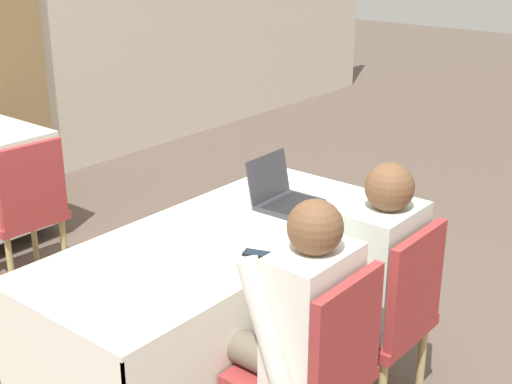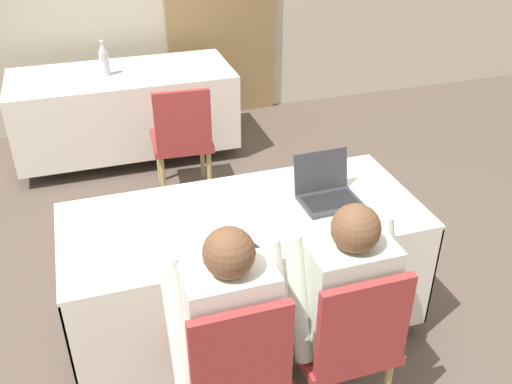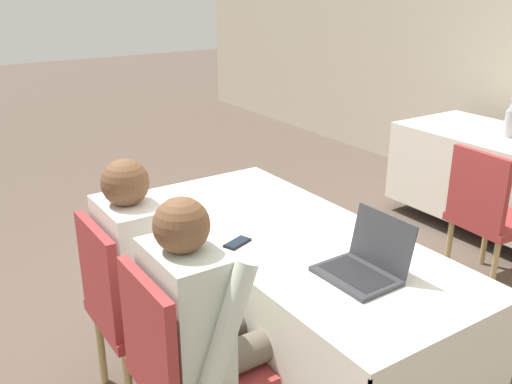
% 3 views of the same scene
% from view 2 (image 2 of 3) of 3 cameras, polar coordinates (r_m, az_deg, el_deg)
% --- Properties ---
extents(ground_plane, '(24.00, 24.00, 0.00)m').
position_cam_2_polar(ground_plane, '(3.35, -1.09, -13.10)').
color(ground_plane, brown).
extents(conference_table_near, '(1.82, 0.80, 0.75)m').
position_cam_2_polar(conference_table_near, '(2.98, -1.20, -5.18)').
color(conference_table_near, white).
rests_on(conference_table_near, ground_plane).
extents(conference_table_far, '(1.82, 0.80, 0.75)m').
position_cam_2_polar(conference_table_far, '(4.99, -13.15, 9.57)').
color(conference_table_far, white).
rests_on(conference_table_far, ground_plane).
extents(laptop, '(0.31, 0.28, 0.23)m').
position_cam_2_polar(laptop, '(2.99, 7.15, -0.06)').
color(laptop, '#333338').
rests_on(laptop, conference_table_near).
extents(cell_phone, '(0.10, 0.14, 0.01)m').
position_cam_2_polar(cell_phone, '(2.65, -0.75, -5.38)').
color(cell_phone, black).
rests_on(cell_phone, conference_table_near).
extents(paper_beside_laptop, '(0.32, 0.36, 0.00)m').
position_cam_2_polar(paper_beside_laptop, '(2.87, -4.24, -2.42)').
color(paper_beside_laptop, white).
rests_on(paper_beside_laptop, conference_table_near).
extents(paper_centre_table, '(0.31, 0.35, 0.00)m').
position_cam_2_polar(paper_centre_table, '(2.90, 8.44, -2.38)').
color(paper_centre_table, white).
rests_on(paper_centre_table, conference_table_near).
extents(water_bottle, '(0.08, 0.08, 0.29)m').
position_cam_2_polar(water_bottle, '(4.86, -14.95, 12.67)').
color(water_bottle, '#B7B7C1').
rests_on(water_bottle, conference_table_far).
extents(chair_near_left, '(0.44, 0.44, 0.90)m').
position_cam_2_polar(chair_near_left, '(2.47, -2.22, -16.93)').
color(chair_near_left, tan).
rests_on(chair_near_left, ground_plane).
extents(chair_near_right, '(0.44, 0.44, 0.90)m').
position_cam_2_polar(chair_near_right, '(2.61, 9.07, -14.17)').
color(chair_near_right, tan).
rests_on(chair_near_right, ground_plane).
extents(chair_far_spare, '(0.47, 0.47, 0.90)m').
position_cam_2_polar(chair_far_spare, '(4.30, -7.39, 5.52)').
color(chair_far_spare, tan).
rests_on(chair_far_spare, ground_plane).
extents(person_checkered_shirt, '(0.50, 0.52, 1.16)m').
position_cam_2_polar(person_checkered_shirt, '(2.43, -2.98, -12.67)').
color(person_checkered_shirt, '#665B4C').
rests_on(person_checkered_shirt, ground_plane).
extents(person_white_shirt, '(0.50, 0.52, 1.16)m').
position_cam_2_polar(person_white_shirt, '(2.57, 8.35, -10.13)').
color(person_white_shirt, '#665B4C').
rests_on(person_white_shirt, ground_plane).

